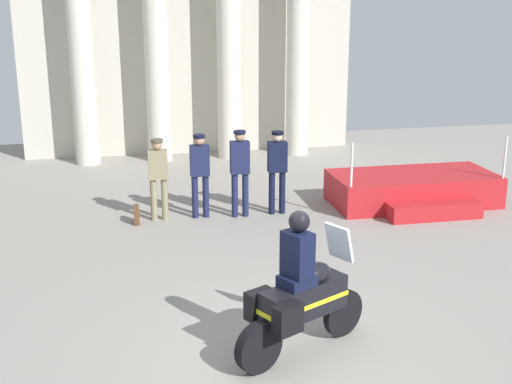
{
  "coord_description": "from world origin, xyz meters",
  "views": [
    {
      "loc": [
        -1.85,
        -7.36,
        4.34
      ],
      "look_at": [
        0.28,
        2.91,
        1.31
      ],
      "focal_mm": 47.69,
      "sensor_mm": 36.0,
      "label": 1
    }
  ],
  "objects_px": {
    "officer_in_row_3": "(277,166)",
    "briefcase_on_ground": "(137,215)",
    "officer_in_row_2": "(240,166)",
    "reviewing_stand": "(414,190)",
    "motorcycle_with_rider": "(300,296)",
    "officer_in_row_0": "(158,173)",
    "officer_in_row_1": "(200,169)"
  },
  "relations": [
    {
      "from": "reviewing_stand",
      "to": "briefcase_on_ground",
      "type": "bearing_deg",
      "value": -179.23
    },
    {
      "from": "motorcycle_with_rider",
      "to": "briefcase_on_ground",
      "type": "height_order",
      "value": "motorcycle_with_rider"
    },
    {
      "from": "officer_in_row_1",
      "to": "briefcase_on_ground",
      "type": "bearing_deg",
      "value": 6.6
    },
    {
      "from": "motorcycle_with_rider",
      "to": "briefcase_on_ground",
      "type": "bearing_deg",
      "value": 80.02
    },
    {
      "from": "officer_in_row_0",
      "to": "officer_in_row_3",
      "type": "height_order",
      "value": "officer_in_row_3"
    },
    {
      "from": "reviewing_stand",
      "to": "officer_in_row_2",
      "type": "xyz_separation_m",
      "value": [
        -3.83,
        -0.05,
        0.73
      ]
    },
    {
      "from": "motorcycle_with_rider",
      "to": "officer_in_row_2",
      "type": "bearing_deg",
      "value": 59.27
    },
    {
      "from": "motorcycle_with_rider",
      "to": "officer_in_row_0",
      "type": "bearing_deg",
      "value": 75.32
    },
    {
      "from": "officer_in_row_1",
      "to": "briefcase_on_ground",
      "type": "distance_m",
      "value": 1.54
    },
    {
      "from": "officer_in_row_0",
      "to": "motorcycle_with_rider",
      "type": "bearing_deg",
      "value": 103.69
    },
    {
      "from": "officer_in_row_0",
      "to": "officer_in_row_3",
      "type": "bearing_deg",
      "value": 178.83
    },
    {
      "from": "officer_in_row_2",
      "to": "briefcase_on_ground",
      "type": "relative_size",
      "value": 4.95
    },
    {
      "from": "officer_in_row_0",
      "to": "motorcycle_with_rider",
      "type": "xyz_separation_m",
      "value": [
        1.34,
        -5.74,
        -0.18
      ]
    },
    {
      "from": "reviewing_stand",
      "to": "motorcycle_with_rider",
      "type": "bearing_deg",
      "value": -125.89
    },
    {
      "from": "briefcase_on_ground",
      "to": "officer_in_row_3",
      "type": "bearing_deg",
      "value": 1.32
    },
    {
      "from": "officer_in_row_1",
      "to": "officer_in_row_2",
      "type": "distance_m",
      "value": 0.8
    },
    {
      "from": "reviewing_stand",
      "to": "officer_in_row_3",
      "type": "relative_size",
      "value": 2.03
    },
    {
      "from": "motorcycle_with_rider",
      "to": "briefcase_on_ground",
      "type": "relative_size",
      "value": 5.29
    },
    {
      "from": "officer_in_row_3",
      "to": "briefcase_on_ground",
      "type": "distance_m",
      "value": 2.99
    },
    {
      "from": "officer_in_row_2",
      "to": "officer_in_row_3",
      "type": "height_order",
      "value": "officer_in_row_2"
    },
    {
      "from": "officer_in_row_3",
      "to": "officer_in_row_1",
      "type": "bearing_deg",
      "value": -2.02
    },
    {
      "from": "officer_in_row_0",
      "to": "motorcycle_with_rider",
      "type": "distance_m",
      "value": 5.9
    },
    {
      "from": "officer_in_row_1",
      "to": "officer_in_row_0",
      "type": "bearing_deg",
      "value": 0.44
    },
    {
      "from": "officer_in_row_0",
      "to": "officer_in_row_2",
      "type": "height_order",
      "value": "officer_in_row_2"
    },
    {
      "from": "officer_in_row_1",
      "to": "officer_in_row_2",
      "type": "height_order",
      "value": "officer_in_row_2"
    },
    {
      "from": "reviewing_stand",
      "to": "motorcycle_with_rider",
      "type": "distance_m",
      "value": 7.03
    },
    {
      "from": "officer_in_row_2",
      "to": "motorcycle_with_rider",
      "type": "distance_m",
      "value": 5.64
    },
    {
      "from": "motorcycle_with_rider",
      "to": "officer_in_row_1",
      "type": "bearing_deg",
      "value": 67.25
    },
    {
      "from": "officer_in_row_0",
      "to": "officer_in_row_2",
      "type": "bearing_deg",
      "value": 176.58
    },
    {
      "from": "officer_in_row_0",
      "to": "officer_in_row_3",
      "type": "xyz_separation_m",
      "value": [
        2.41,
        -0.07,
        0.05
      ]
    },
    {
      "from": "officer_in_row_3",
      "to": "motorcycle_with_rider",
      "type": "xyz_separation_m",
      "value": [
        -1.07,
        -5.67,
        -0.23
      ]
    },
    {
      "from": "officer_in_row_2",
      "to": "reviewing_stand",
      "type": "bearing_deg",
      "value": -178.64
    }
  ]
}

